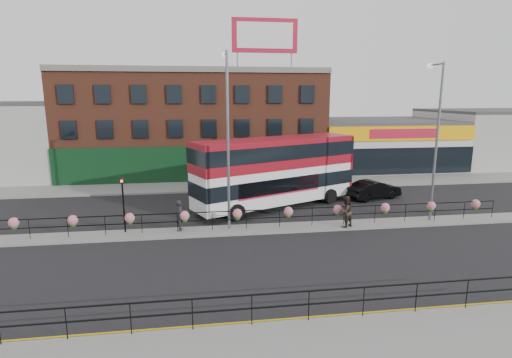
{
  "coord_description": "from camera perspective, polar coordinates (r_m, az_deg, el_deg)",
  "views": [
    {
      "loc": [
        -3.6,
        -22.39,
        7.84
      ],
      "look_at": [
        0.0,
        3.0,
        2.5
      ],
      "focal_mm": 28.0,
      "sensor_mm": 36.0,
      "label": 1
    }
  ],
  "objects": [
    {
      "name": "ground",
      "position": [
        23.99,
        1.01,
        -7.31
      ],
      "size": [
        120.0,
        120.0,
        0.0
      ],
      "primitive_type": "plane",
      "color": "black",
      "rests_on": "ground"
    },
    {
      "name": "south_pavement",
      "position": [
        13.46,
        9.82,
        -23.66
      ],
      "size": [
        60.0,
        4.0,
        0.15
      ],
      "primitive_type": "cube",
      "color": "gray",
      "rests_on": "ground"
    },
    {
      "name": "north_pavement",
      "position": [
        35.44,
        -2.04,
        -0.9
      ],
      "size": [
        60.0,
        4.0,
        0.15
      ],
      "primitive_type": "cube",
      "color": "gray",
      "rests_on": "ground"
    },
    {
      "name": "median",
      "position": [
        23.97,
        1.01,
        -7.14
      ],
      "size": [
        60.0,
        1.6,
        0.15
      ],
      "primitive_type": "cube",
      "color": "gray",
      "rests_on": "ground"
    },
    {
      "name": "yellow_line_inner",
      "position": [
        15.34,
        7.05,
        -19.04
      ],
      "size": [
        60.0,
        0.1,
        0.01
      ],
      "primitive_type": "cube",
      "color": "gold",
      "rests_on": "ground"
    },
    {
      "name": "yellow_line_outer",
      "position": [
        15.19,
        7.24,
        -19.38
      ],
      "size": [
        60.0,
        0.1,
        0.01
      ],
      "primitive_type": "cube",
      "color": "gold",
      "rests_on": "ground"
    },
    {
      "name": "brick_building",
      "position": [
        42.44,
        -8.67,
        7.96
      ],
      "size": [
        25.0,
        12.21,
        10.3
      ],
      "color": "brown",
      "rests_on": "ground"
    },
    {
      "name": "supermarket",
      "position": [
        46.9,
        16.76,
        4.91
      ],
      "size": [
        15.0,
        12.25,
        5.3
      ],
      "color": "silver",
      "rests_on": "ground"
    },
    {
      "name": "warehouse_east",
      "position": [
        54.76,
        30.97,
        5.18
      ],
      "size": [
        14.5,
        12.0,
        6.3
      ],
      "color": "#A4A5A0",
      "rests_on": "ground"
    },
    {
      "name": "billboard",
      "position": [
        38.25,
        1.26,
        19.79
      ],
      "size": [
        6.0,
        0.29,
        4.4
      ],
      "color": "#AF152E",
      "rests_on": "brick_building"
    },
    {
      "name": "median_railing",
      "position": [
        23.67,
        1.02,
        -4.92
      ],
      "size": [
        30.04,
        0.56,
        1.23
      ],
      "color": "black",
      "rests_on": "median"
    },
    {
      "name": "south_railing",
      "position": [
        14.17,
        -0.61,
        -17.27
      ],
      "size": [
        20.04,
        0.05,
        1.12
      ],
      "color": "black",
      "rests_on": "south_pavement"
    },
    {
      "name": "double_decker_bus",
      "position": [
        28.27,
        2.95,
        1.99
      ],
      "size": [
        12.36,
        7.61,
        4.96
      ],
      "color": "white",
      "rests_on": "ground"
    },
    {
      "name": "car",
      "position": [
        32.24,
        16.45,
        -1.47
      ],
      "size": [
        4.08,
        5.3,
        1.46
      ],
      "primitive_type": "imported",
      "rotation": [
        0.0,
        0.0,
        1.88
      ],
      "color": "black",
      "rests_on": "ground"
    },
    {
      "name": "pedestrian_a",
      "position": [
        23.65,
        -10.79,
        -5.11
      ],
      "size": [
        0.73,
        0.54,
        1.82
      ],
      "primitive_type": "imported",
      "rotation": [
        0.0,
        0.0,
        1.49
      ],
      "color": "black",
      "rests_on": "median"
    },
    {
      "name": "pedestrian_b",
      "position": [
        24.41,
        12.69,
        -4.55
      ],
      "size": [
        1.52,
        1.49,
        1.91
      ],
      "primitive_type": "imported",
      "rotation": [
        0.0,
        0.0,
        3.63
      ],
      "color": "#2E221C",
      "rests_on": "median"
    },
    {
      "name": "lamp_column_west",
      "position": [
        22.91,
        -4.1,
        7.57
      ],
      "size": [
        0.37,
        1.78,
        10.17
      ],
      "color": "slate",
      "rests_on": "median"
    },
    {
      "name": "lamp_column_east",
      "position": [
        26.83,
        24.26,
        6.57
      ],
      "size": [
        0.35,
        1.7,
        9.68
      ],
      "color": "slate",
      "rests_on": "median"
    },
    {
      "name": "traffic_light_median",
      "position": [
        23.82,
        -18.5,
        -1.89
      ],
      "size": [
        0.15,
        0.28,
        3.65
      ],
      "color": "black",
      "rests_on": "median"
    }
  ]
}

